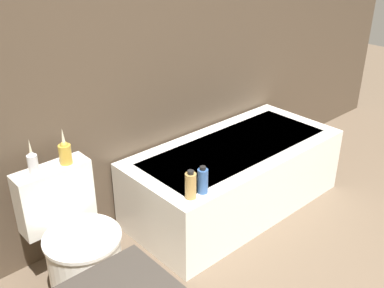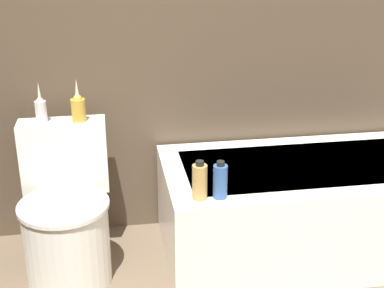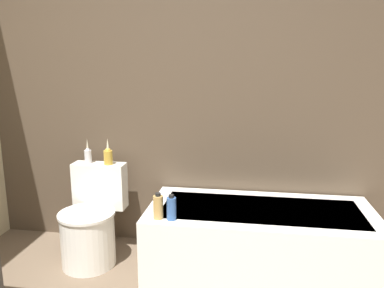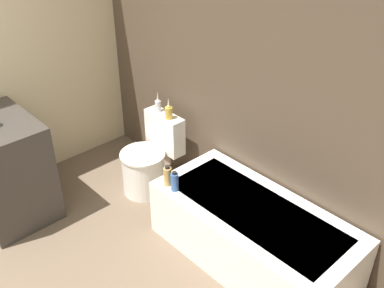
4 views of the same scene
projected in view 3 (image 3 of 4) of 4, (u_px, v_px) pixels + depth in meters
name	position (u px, v px, depth m)	size (l,w,h in m)	color
wall_back_tiled	(163.00, 85.00, 2.93)	(6.40, 0.06, 2.60)	brown
bathtub	(259.00, 241.00, 2.63)	(1.55, 0.73, 0.48)	white
toilet	(91.00, 224.00, 2.80)	(0.41, 0.54, 0.71)	white
vase_gold	(88.00, 155.00, 2.91)	(0.05, 0.05, 0.19)	silver
vase_silver	(108.00, 156.00, 2.86)	(0.07, 0.07, 0.21)	gold
shampoo_bottle_tall	(158.00, 207.00, 2.40)	(0.06, 0.06, 0.17)	tan
shampoo_bottle_short	(171.00, 208.00, 2.39)	(0.06, 0.06, 0.17)	#335999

